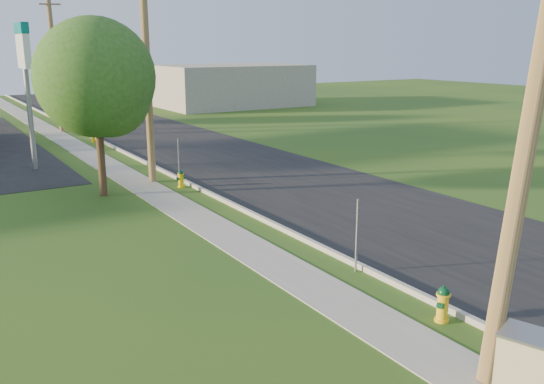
{
  "coord_description": "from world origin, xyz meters",
  "views": [
    {
      "loc": [
        -9.14,
        -6.73,
        5.81
      ],
      "look_at": [
        0.0,
        8.0,
        1.4
      ],
      "focal_mm": 38.0,
      "sensor_mm": 36.0,
      "label": 1
    }
  ],
  "objects_px": {
    "hydrant_mid": "(181,179)",
    "utility_pole_far": "(55,61)",
    "tree_verge": "(99,82)",
    "hydrant_near": "(443,304)",
    "hydrant_far": "(93,137)",
    "utility_pole_mid": "(147,67)",
    "utility_pole_near": "(533,110)",
    "utility_cabinet": "(527,380)",
    "price_pylon": "(24,54)"
  },
  "relations": [
    {
      "from": "utility_pole_near",
      "to": "hydrant_mid",
      "type": "height_order",
      "value": "utility_pole_near"
    },
    {
      "from": "utility_pole_far",
      "to": "hydrant_near",
      "type": "bearing_deg",
      "value": -88.95
    },
    {
      "from": "price_pylon",
      "to": "utility_pole_far",
      "type": "bearing_deg",
      "value": 72.67
    },
    {
      "from": "hydrant_near",
      "to": "utility_cabinet",
      "type": "bearing_deg",
      "value": -117.3
    },
    {
      "from": "hydrant_near",
      "to": "utility_pole_mid",
      "type": "bearing_deg",
      "value": 92.23
    },
    {
      "from": "tree_verge",
      "to": "hydrant_far",
      "type": "bearing_deg",
      "value": 77.0
    },
    {
      "from": "tree_verge",
      "to": "utility_cabinet",
      "type": "xyz_separation_m",
      "value": [
        1.43,
        -17.78,
        -3.68
      ]
    },
    {
      "from": "price_pylon",
      "to": "hydrant_mid",
      "type": "bearing_deg",
      "value": -57.38
    },
    {
      "from": "utility_cabinet",
      "to": "hydrant_mid",
      "type": "bearing_deg",
      "value": 84.63
    },
    {
      "from": "utility_pole_far",
      "to": "price_pylon",
      "type": "relative_size",
      "value": 1.39
    },
    {
      "from": "utility_pole_far",
      "to": "price_pylon",
      "type": "xyz_separation_m",
      "value": [
        -3.9,
        -12.5,
        0.63
      ]
    },
    {
      "from": "price_pylon",
      "to": "tree_verge",
      "type": "height_order",
      "value": "tree_verge"
    },
    {
      "from": "hydrant_mid",
      "to": "utility_cabinet",
      "type": "xyz_separation_m",
      "value": [
        -1.64,
        -17.48,
        0.4
      ]
    },
    {
      "from": "tree_verge",
      "to": "hydrant_near",
      "type": "height_order",
      "value": "tree_verge"
    },
    {
      "from": "utility_pole_far",
      "to": "utility_pole_mid",
      "type": "bearing_deg",
      "value": -90.0
    },
    {
      "from": "price_pylon",
      "to": "hydrant_far",
      "type": "bearing_deg",
      "value": 55.69
    },
    {
      "from": "utility_pole_near",
      "to": "hydrant_far",
      "type": "bearing_deg",
      "value": 88.65
    },
    {
      "from": "tree_verge",
      "to": "utility_pole_mid",
      "type": "bearing_deg",
      "value": 28.46
    },
    {
      "from": "utility_pole_far",
      "to": "utility_cabinet",
      "type": "distance_m",
      "value": 37.32
    },
    {
      "from": "tree_verge",
      "to": "hydrant_near",
      "type": "xyz_separation_m",
      "value": [
        3.04,
        -14.66,
        -4.05
      ]
    },
    {
      "from": "utility_pole_mid",
      "to": "utility_pole_far",
      "type": "bearing_deg",
      "value": 90.0
    },
    {
      "from": "utility_pole_mid",
      "to": "utility_pole_far",
      "type": "distance_m",
      "value": 18.0
    },
    {
      "from": "utility_pole_near",
      "to": "utility_cabinet",
      "type": "xyz_separation_m",
      "value": [
        -0.99,
        -1.09,
        -4.02
      ]
    },
    {
      "from": "utility_pole_near",
      "to": "hydrant_far",
      "type": "distance_m",
      "value": 30.6
    },
    {
      "from": "utility_pole_near",
      "to": "utility_pole_mid",
      "type": "xyz_separation_m",
      "value": [
        -0.0,
        18.0,
        0.15
      ]
    },
    {
      "from": "price_pylon",
      "to": "hydrant_near",
      "type": "relative_size",
      "value": 8.16
    },
    {
      "from": "utility_pole_mid",
      "to": "price_pylon",
      "type": "bearing_deg",
      "value": 125.34
    },
    {
      "from": "utility_pole_mid",
      "to": "tree_verge",
      "type": "xyz_separation_m",
      "value": [
        -2.42,
        -1.31,
        -0.49
      ]
    },
    {
      "from": "utility_pole_mid",
      "to": "hydrant_far",
      "type": "relative_size",
      "value": 13.91
    },
    {
      "from": "utility_pole_far",
      "to": "utility_cabinet",
      "type": "bearing_deg",
      "value": -91.53
    },
    {
      "from": "utility_pole_mid",
      "to": "price_pylon",
      "type": "xyz_separation_m",
      "value": [
        -3.9,
        5.5,
        0.48
      ]
    },
    {
      "from": "utility_pole_mid",
      "to": "tree_verge",
      "type": "relative_size",
      "value": 1.41
    },
    {
      "from": "price_pylon",
      "to": "hydrant_near",
      "type": "bearing_deg",
      "value": -78.11
    },
    {
      "from": "utility_pole_mid",
      "to": "price_pylon",
      "type": "relative_size",
      "value": 1.43
    },
    {
      "from": "utility_pole_far",
      "to": "hydrant_near",
      "type": "height_order",
      "value": "utility_pole_far"
    },
    {
      "from": "price_pylon",
      "to": "hydrant_far",
      "type": "distance_m",
      "value": 9.64
    },
    {
      "from": "utility_pole_far",
      "to": "hydrant_near",
      "type": "xyz_separation_m",
      "value": [
        0.62,
        -33.97,
        -4.39
      ]
    },
    {
      "from": "utility_pole_mid",
      "to": "utility_pole_near",
      "type": "bearing_deg",
      "value": -90.0
    },
    {
      "from": "utility_pole_far",
      "to": "price_pylon",
      "type": "bearing_deg",
      "value": -107.33
    },
    {
      "from": "tree_verge",
      "to": "hydrant_far",
      "type": "height_order",
      "value": "tree_verge"
    },
    {
      "from": "utility_pole_mid",
      "to": "hydrant_mid",
      "type": "xyz_separation_m",
      "value": [
        0.65,
        -1.61,
        -4.58
      ]
    },
    {
      "from": "hydrant_near",
      "to": "utility_pole_near",
      "type": "bearing_deg",
      "value": -107.04
    },
    {
      "from": "hydrant_near",
      "to": "hydrant_mid",
      "type": "xyz_separation_m",
      "value": [
        0.03,
        14.36,
        -0.03
      ]
    },
    {
      "from": "utility_pole_far",
      "to": "hydrant_far",
      "type": "relative_size",
      "value": 13.49
    },
    {
      "from": "hydrant_mid",
      "to": "utility_pole_far",
      "type": "bearing_deg",
      "value": 91.91
    },
    {
      "from": "utility_pole_far",
      "to": "utility_cabinet",
      "type": "height_order",
      "value": "utility_pole_far"
    },
    {
      "from": "tree_verge",
      "to": "hydrant_mid",
      "type": "distance_m",
      "value": 5.12
    },
    {
      "from": "utility_pole_mid",
      "to": "hydrant_far",
      "type": "xyz_separation_m",
      "value": [
        0.72,
        12.26,
        -4.61
      ]
    },
    {
      "from": "utility_pole_near",
      "to": "tree_verge",
      "type": "distance_m",
      "value": 16.87
    },
    {
      "from": "hydrant_near",
      "to": "hydrant_mid",
      "type": "distance_m",
      "value": 14.36
    }
  ]
}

